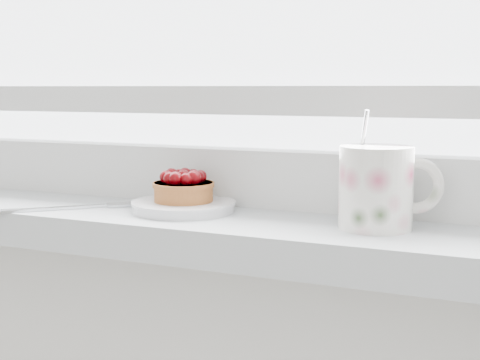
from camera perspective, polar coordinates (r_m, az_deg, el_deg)
The scene contains 4 objects.
saucer at distance 0.79m, azimuth -4.82°, elevation -2.24°, with size 0.12×0.12×0.01m, color silver.
raspberry_tart at distance 0.79m, azimuth -4.84°, elevation -0.58°, with size 0.07×0.07×0.04m.
floral_mug at distance 0.70m, azimuth 11.75°, elevation -0.48°, with size 0.12×0.10×0.12m.
fork at distance 0.83m, azimuth -13.70°, elevation -2.25°, with size 0.15×0.14×0.00m.
Camera 1 is at (0.29, 1.21, 1.09)m, focal length 50.00 mm.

